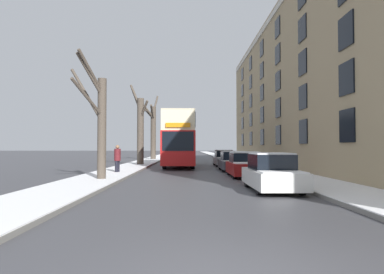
{
  "coord_description": "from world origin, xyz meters",
  "views": [
    {
      "loc": [
        -0.57,
        -4.08,
        1.68
      ],
      "look_at": [
        -0.25,
        20.07,
        2.4
      ],
      "focal_mm": 32.0,
      "sensor_mm": 36.0,
      "label": 1
    }
  ],
  "objects_px": {
    "parked_car_1": "(245,165)",
    "pedestrian_left_sidewalk": "(117,158)",
    "bare_tree_left_0": "(99,121)",
    "bare_tree_left_2": "(153,130)",
    "bare_tree_left_1": "(140,128)",
    "double_decker_bus": "(180,137)",
    "parked_car_3": "(224,158)",
    "parked_car_0": "(272,173)",
    "parked_car_2": "(233,162)"
  },
  "relations": [
    {
      "from": "parked_car_0",
      "to": "parked_car_3",
      "type": "xyz_separation_m",
      "value": [
        -0.0,
        17.6,
        -0.01
      ]
    },
    {
      "from": "parked_car_1",
      "to": "pedestrian_left_sidewalk",
      "type": "distance_m",
      "value": 7.78
    },
    {
      "from": "bare_tree_left_1",
      "to": "parked_car_3",
      "type": "xyz_separation_m",
      "value": [
        7.52,
        0.18,
        -2.73
      ]
    },
    {
      "from": "bare_tree_left_0",
      "to": "parked_car_3",
      "type": "height_order",
      "value": "bare_tree_left_0"
    },
    {
      "from": "bare_tree_left_1",
      "to": "pedestrian_left_sidewalk",
      "type": "bearing_deg",
      "value": -90.34
    },
    {
      "from": "bare_tree_left_2",
      "to": "parked_car_3",
      "type": "xyz_separation_m",
      "value": [
        7.74,
        -13.41,
        -3.27
      ]
    },
    {
      "from": "bare_tree_left_1",
      "to": "parked_car_3",
      "type": "height_order",
      "value": "bare_tree_left_1"
    },
    {
      "from": "parked_car_0",
      "to": "parked_car_3",
      "type": "height_order",
      "value": "parked_car_0"
    },
    {
      "from": "parked_car_0",
      "to": "parked_car_3",
      "type": "bearing_deg",
      "value": 90.0
    },
    {
      "from": "bare_tree_left_2",
      "to": "parked_car_1",
      "type": "distance_m",
      "value": 26.26
    },
    {
      "from": "double_decker_bus",
      "to": "parked_car_2",
      "type": "relative_size",
      "value": 2.54
    },
    {
      "from": "bare_tree_left_1",
      "to": "bare_tree_left_2",
      "type": "relative_size",
      "value": 0.87
    },
    {
      "from": "parked_car_0",
      "to": "pedestrian_left_sidewalk",
      "type": "xyz_separation_m",
      "value": [
        -7.58,
        7.84,
        0.33
      ]
    },
    {
      "from": "bare_tree_left_1",
      "to": "parked_car_3",
      "type": "bearing_deg",
      "value": 1.37
    },
    {
      "from": "bare_tree_left_1",
      "to": "double_decker_bus",
      "type": "relative_size",
      "value": 0.72
    },
    {
      "from": "bare_tree_left_0",
      "to": "bare_tree_left_2",
      "type": "xyz_separation_m",
      "value": [
        -0.2,
        27.71,
        1.0
      ]
    },
    {
      "from": "bare_tree_left_2",
      "to": "pedestrian_left_sidewalk",
      "type": "distance_m",
      "value": 23.35
    },
    {
      "from": "parked_car_1",
      "to": "parked_car_0",
      "type": "bearing_deg",
      "value": -90.0
    },
    {
      "from": "parked_car_3",
      "to": "double_decker_bus",
      "type": "bearing_deg",
      "value": -159.82
    },
    {
      "from": "parked_car_0",
      "to": "pedestrian_left_sidewalk",
      "type": "bearing_deg",
      "value": 134.03
    },
    {
      "from": "bare_tree_left_1",
      "to": "parked_car_2",
      "type": "height_order",
      "value": "bare_tree_left_1"
    },
    {
      "from": "bare_tree_left_0",
      "to": "bare_tree_left_2",
      "type": "distance_m",
      "value": 27.73
    },
    {
      "from": "pedestrian_left_sidewalk",
      "to": "parked_car_2",
      "type": "bearing_deg",
      "value": 135.74
    },
    {
      "from": "double_decker_bus",
      "to": "bare_tree_left_0",
      "type": "bearing_deg",
      "value": -105.6
    },
    {
      "from": "bare_tree_left_1",
      "to": "parked_car_1",
      "type": "bearing_deg",
      "value": -56.33
    },
    {
      "from": "parked_car_2",
      "to": "pedestrian_left_sidewalk",
      "type": "bearing_deg",
      "value": -156.51
    },
    {
      "from": "pedestrian_left_sidewalk",
      "to": "parked_car_0",
      "type": "bearing_deg",
      "value": 66.28
    },
    {
      "from": "bare_tree_left_1",
      "to": "bare_tree_left_0",
      "type": "bearing_deg",
      "value": -90.06
    },
    {
      "from": "pedestrian_left_sidewalk",
      "to": "bare_tree_left_0",
      "type": "bearing_deg",
      "value": 22.77
    },
    {
      "from": "bare_tree_left_0",
      "to": "bare_tree_left_1",
      "type": "relative_size",
      "value": 0.8
    },
    {
      "from": "double_decker_bus",
      "to": "parked_car_0",
      "type": "distance_m",
      "value": 16.73
    },
    {
      "from": "parked_car_3",
      "to": "pedestrian_left_sidewalk",
      "type": "height_order",
      "value": "pedestrian_left_sidewalk"
    },
    {
      "from": "bare_tree_left_0",
      "to": "parked_car_3",
      "type": "xyz_separation_m",
      "value": [
        7.54,
        14.31,
        -2.28
      ]
    },
    {
      "from": "bare_tree_left_0",
      "to": "double_decker_bus",
      "type": "relative_size",
      "value": 0.58
    },
    {
      "from": "parked_car_0",
      "to": "parked_car_2",
      "type": "relative_size",
      "value": 0.97
    },
    {
      "from": "double_decker_bus",
      "to": "parked_car_3",
      "type": "bearing_deg",
      "value": 20.18
    },
    {
      "from": "double_decker_bus",
      "to": "pedestrian_left_sidewalk",
      "type": "relative_size",
      "value": 5.78
    },
    {
      "from": "double_decker_bus",
      "to": "parked_car_3",
      "type": "distance_m",
      "value": 4.6
    },
    {
      "from": "parked_car_1",
      "to": "parked_car_3",
      "type": "relative_size",
      "value": 0.89
    },
    {
      "from": "bare_tree_left_1",
      "to": "bare_tree_left_2",
      "type": "height_order",
      "value": "bare_tree_left_2"
    },
    {
      "from": "parked_car_2",
      "to": "parked_car_3",
      "type": "height_order",
      "value": "parked_car_3"
    },
    {
      "from": "bare_tree_left_0",
      "to": "parked_car_1",
      "type": "height_order",
      "value": "bare_tree_left_0"
    },
    {
      "from": "double_decker_bus",
      "to": "parked_car_2",
      "type": "height_order",
      "value": "double_decker_bus"
    },
    {
      "from": "parked_car_1",
      "to": "pedestrian_left_sidewalk",
      "type": "height_order",
      "value": "pedestrian_left_sidewalk"
    },
    {
      "from": "parked_car_0",
      "to": "bare_tree_left_0",
      "type": "bearing_deg",
      "value": 156.41
    },
    {
      "from": "bare_tree_left_2",
      "to": "parked_car_0",
      "type": "distance_m",
      "value": 32.12
    },
    {
      "from": "bare_tree_left_0",
      "to": "double_decker_bus",
      "type": "height_order",
      "value": "bare_tree_left_0"
    },
    {
      "from": "bare_tree_left_0",
      "to": "parked_car_3",
      "type": "relative_size",
      "value": 1.35
    },
    {
      "from": "bare_tree_left_0",
      "to": "parked_car_2",
      "type": "relative_size",
      "value": 1.46
    },
    {
      "from": "bare_tree_left_1",
      "to": "double_decker_bus",
      "type": "xyz_separation_m",
      "value": [
        3.57,
        -1.27,
        -0.87
      ]
    }
  ]
}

